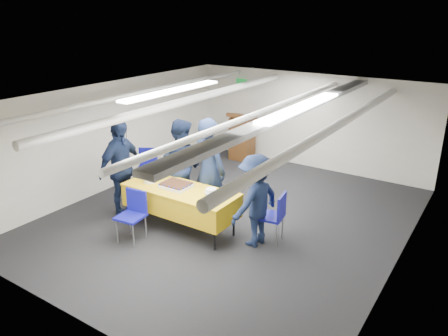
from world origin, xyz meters
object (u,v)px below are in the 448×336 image
(chair_left, at_px, (148,164))
(sailor_d, at_px, (256,201))
(sailor_a, at_px, (209,170))
(chair_near, at_px, (133,210))
(sailor_c, at_px, (121,168))
(sailor_b, at_px, (181,165))
(chair_right, at_px, (275,213))
(serving_table, at_px, (181,200))
(sheet_cake, at_px, (176,185))
(podium, at_px, (242,136))

(chair_left, height_order, sailor_d, sailor_d)
(chair_left, xyz_separation_m, sailor_a, (2.03, -0.53, 0.44))
(chair_near, bearing_deg, sailor_c, 145.27)
(chair_left, bearing_deg, sailor_b, -18.67)
(chair_near, relative_size, chair_right, 1.00)
(serving_table, height_order, chair_left, chair_left)
(serving_table, xyz_separation_m, chair_near, (-0.43, -0.73, -0.03))
(chair_left, bearing_deg, sheet_cake, -33.07)
(sailor_b, bearing_deg, sheet_cake, 120.86)
(sheet_cake, xyz_separation_m, chair_near, (-0.33, -0.73, -0.28))
(chair_left, relative_size, sailor_a, 0.45)
(sailor_a, distance_m, sailor_c, 1.66)
(serving_table, bearing_deg, sailor_c, -174.53)
(serving_table, relative_size, chair_left, 2.40)
(podium, distance_m, sailor_a, 3.56)
(podium, xyz_separation_m, chair_right, (2.70, -3.40, -0.08))
(sailor_c, bearing_deg, chair_near, -127.95)
(chair_left, distance_m, sailor_c, 1.42)
(serving_table, height_order, sailor_a, sailor_a)
(sailor_b, bearing_deg, sailor_c, 45.44)
(sailor_a, bearing_deg, chair_near, 71.40)
(chair_right, bearing_deg, serving_table, -162.66)
(sheet_cake, distance_m, chair_left, 2.09)
(sailor_a, distance_m, sailor_b, 0.73)
(sailor_a, xyz_separation_m, sailor_c, (-1.49, -0.73, -0.05))
(sailor_a, relative_size, sailor_d, 1.24)
(chair_right, xyz_separation_m, sailor_b, (-2.13, 0.19, 0.37))
(serving_table, xyz_separation_m, sailor_c, (-1.30, -0.12, 0.36))
(chair_right, xyz_separation_m, sailor_c, (-2.90, -0.62, 0.39))
(sheet_cake, xyz_separation_m, chair_right, (1.70, 0.50, -0.28))
(chair_left, bearing_deg, serving_table, -31.76)
(serving_table, distance_m, chair_right, 1.68)
(chair_right, relative_size, sailor_b, 0.48)
(chair_near, bearing_deg, chair_left, 127.03)
(sheet_cake, height_order, sailor_d, sailor_d)
(podium, height_order, chair_right, podium)
(podium, xyz_separation_m, sailor_a, (1.30, -3.30, 0.36))
(chair_near, relative_size, chair_left, 1.00)
(podium, relative_size, chair_near, 1.44)
(sheet_cake, xyz_separation_m, podium, (-1.01, 3.90, -0.20))
(podium, distance_m, chair_right, 4.35)
(chair_near, distance_m, sailor_d, 2.06)
(chair_left, bearing_deg, podium, 75.22)
(sheet_cake, bearing_deg, sailor_b, 122.08)
(chair_left, height_order, sailor_a, sailor_a)
(serving_table, distance_m, sailor_c, 1.35)
(sailor_a, height_order, sailor_c, sailor_a)
(sailor_d, bearing_deg, sailor_a, -94.20)
(serving_table, bearing_deg, chair_left, 148.24)
(serving_table, relative_size, sailor_d, 1.33)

